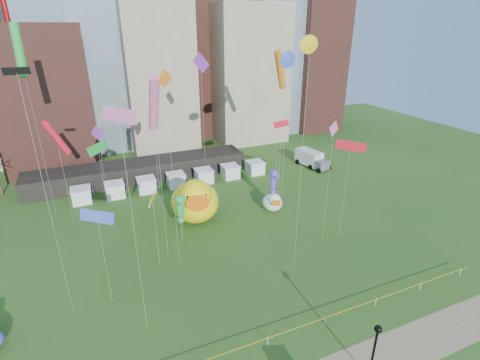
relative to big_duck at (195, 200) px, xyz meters
name	(u,v)px	position (x,y,z in m)	size (l,w,h in m)	color
ground	(267,345)	(-0.68, -23.34, -3.24)	(160.00, 160.00, 0.00)	#234E18
skyline	(145,47)	(1.57, 37.72, 18.20)	(101.00, 23.00, 68.00)	brown
pavilion	(140,170)	(-4.68, 18.66, -1.64)	(38.00, 6.00, 3.20)	black
vendor_tents	(176,181)	(0.34, 12.66, -2.14)	(33.24, 2.80, 2.40)	white
caution_tape	(268,339)	(-0.68, -23.34, -2.56)	(50.00, 0.06, 0.90)	white
big_duck	(195,200)	(0.00, 0.00, 0.00)	(8.13, 9.82, 7.07)	yellow
small_duck	(273,202)	(11.41, -1.61, -1.81)	(3.65, 4.36, 3.12)	white
seahorse_green	(180,207)	(-3.01, -3.84, 1.42)	(1.46, 1.78, 6.34)	silver
seahorse_purple	(274,180)	(12.26, -0.07, 0.96)	(1.37, 1.73, 5.90)	silver
lamppost	(375,346)	(5.17, -29.34, 0.15)	(0.58, 0.58, 5.55)	black
box_truck	(311,159)	(27.03, 11.79, -1.68)	(3.95, 7.53, 3.04)	silver
kite_0	(56,137)	(-16.17, 8.59, 8.60)	(3.15, 1.46, 14.43)	silver
kite_1	(334,129)	(13.33, -11.51, 11.62)	(2.79, 2.58, 15.44)	silver
kite_2	(152,109)	(-3.60, 6.85, 11.65)	(1.17, 2.30, 16.09)	silver
kite_3	(98,148)	(-11.34, 2.68, 8.24)	(2.70, 3.22, 12.08)	silver
kite_4	(310,46)	(7.63, -14.10, 20.62)	(1.66, 0.68, 24.82)	silver
kite_5	(97,217)	(-12.60, -12.09, 6.37)	(3.04, 2.56, 10.17)	silver
kite_6	(165,89)	(-4.64, -8.31, 16.66)	(1.30, 1.33, 21.84)	silver
kite_7	(201,66)	(3.42, 5.65, 17.15)	(1.80, 2.09, 22.25)	silver
kite_8	(281,124)	(12.19, -1.73, 9.91)	(2.79, 1.28, 13.66)	silver
kite_9	(119,117)	(-9.94, -17.08, 16.41)	(2.29, 2.95, 20.28)	silver
kite_10	(18,78)	(-16.22, -12.02, 18.79)	(1.83, 0.35, 22.82)	silver
kite_11	(19,50)	(-18.30, 9.57, 19.56)	(1.29, 3.79, 26.00)	silver
kite_12	(153,199)	(-7.03, -9.01, 5.69)	(1.48, 2.71, 9.39)	silver
kite_13	(289,60)	(13.56, -0.45, 18.15)	(2.16, 1.10, 22.54)	silver
kite_14	(280,70)	(15.75, 5.59, 16.14)	(3.39, 2.95, 22.37)	silver
kite_15	(98,135)	(-10.96, 10.22, 7.93)	(1.82, 1.37, 12.51)	silver
kite_16	(351,146)	(16.56, -10.93, 8.95)	(2.56, 3.25, 12.79)	silver
kite_17	(154,104)	(-5.60, -6.78, 15.00)	(1.12, 3.48, 21.18)	silver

